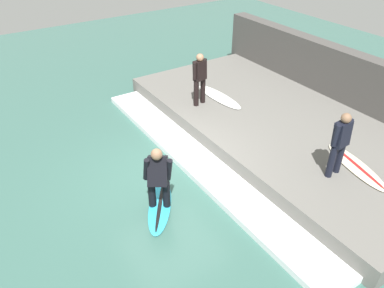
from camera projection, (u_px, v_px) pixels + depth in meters
The scene contains 10 objects.
ground_plane at pixel (169, 177), 9.00m from camera, with size 28.00×28.00×0.00m, color #386056.
concrete_ledge at pixel (277, 126), 10.45m from camera, with size 4.40×9.29×0.52m, color #66635E.
back_wall at pixel (340, 82), 11.17m from camera, with size 0.50×9.75×1.98m, color #474442.
wave_foam_crest at pixel (198, 162), 9.34m from camera, with size 0.91×8.82×0.16m, color white.
surfboard_riding at pixel (160, 206), 8.10m from camera, with size 1.38×1.70×0.07m.
surfer_riding at pixel (158, 176), 7.64m from camera, with size 0.60×0.62×1.46m.
surfer_waiting_near at pixel (200, 77), 10.57m from camera, with size 0.51×0.30×1.53m.
surfboard_waiting_near at pixel (219, 97), 11.36m from camera, with size 0.54×1.96×0.06m.
surfer_waiting_far at pixel (340, 141), 7.79m from camera, with size 0.52×0.27×1.51m.
surfboard_waiting_far at pixel (356, 166), 8.44m from camera, with size 0.94×1.96×0.07m.
Camera 1 is at (-3.39, -6.22, 5.63)m, focal length 35.00 mm.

